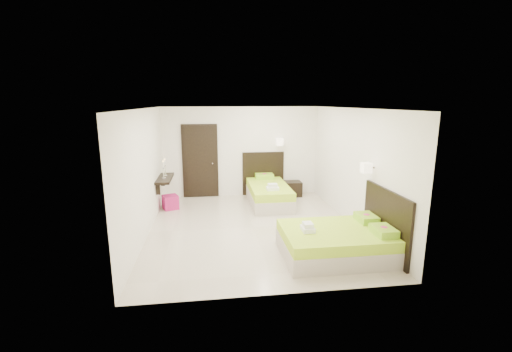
{
  "coord_description": "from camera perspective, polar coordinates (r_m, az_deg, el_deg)",
  "views": [
    {
      "loc": [
        -0.91,
        -7.14,
        2.73
      ],
      "look_at": [
        0.1,
        0.3,
        1.1
      ],
      "focal_mm": 24.0,
      "sensor_mm": 36.0,
      "label": 1
    }
  ],
  "objects": [
    {
      "name": "nightstand",
      "position": [
        10.19,
        6.15,
        -2.11
      ],
      "size": [
        0.49,
        0.44,
        0.43
      ],
      "primitive_type": "cube",
      "rotation": [
        0.0,
        0.0,
        -0.02
      ],
      "color": "black",
      "rests_on": "ground"
    },
    {
      "name": "bed_double",
      "position": [
        6.46,
        13.81,
        -10.38
      ],
      "size": [
        1.92,
        1.63,
        1.58
      ],
      "color": "beige",
      "rests_on": "ground"
    },
    {
      "name": "floor",
      "position": [
        7.7,
        -0.44,
        -8.52
      ],
      "size": [
        5.5,
        5.5,
        0.0
      ],
      "primitive_type": "plane",
      "color": "beige",
      "rests_on": "ground"
    },
    {
      "name": "door",
      "position": [
        9.99,
        -9.28,
        2.41
      ],
      "size": [
        1.02,
        0.15,
        2.14
      ],
      "color": "black",
      "rests_on": "ground"
    },
    {
      "name": "ottoman",
      "position": [
        9.18,
        -14.07,
        -4.25
      ],
      "size": [
        0.47,
        0.47,
        0.36
      ],
      "primitive_type": "cube",
      "rotation": [
        0.0,
        0.0,
        0.37
      ],
      "color": "#A8165A",
      "rests_on": "ground"
    },
    {
      "name": "console_shelf",
      "position": [
        9.03,
        -15.02,
        -0.42
      ],
      "size": [
        0.35,
        1.2,
        0.78
      ],
      "color": "black",
      "rests_on": "ground"
    },
    {
      "name": "bed_single",
      "position": [
        9.4,
        2.07,
        -2.7
      ],
      "size": [
        1.23,
        2.05,
        1.7
      ],
      "color": "beige",
      "rests_on": "ground"
    }
  ]
}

